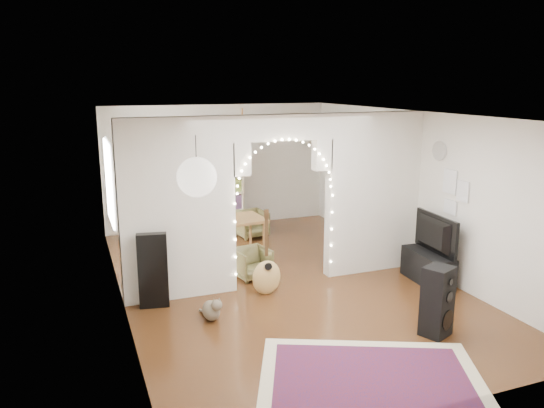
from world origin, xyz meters
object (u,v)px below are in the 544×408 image
object	(u,v)px
acoustic_guitar	(267,264)
dining_chair_left	(251,224)
bookcase	(207,194)
dining_chair_right	(252,263)
floor_speaker	(437,301)
media_console	(428,267)
dining_table	(231,223)

from	to	relation	value
acoustic_guitar	dining_chair_left	bearing A→B (deg)	90.12
bookcase	dining_chair_right	xyz separation A→B (m)	(-0.06, -3.15, -0.55)
acoustic_guitar	floor_speaker	xyz separation A→B (m)	(1.57, -2.02, -0.04)
media_console	bookcase	bearing A→B (deg)	123.68
media_console	bookcase	xyz separation A→B (m)	(-2.53, 4.36, 0.55)
acoustic_guitar	dining_chair_right	bearing A→B (deg)	102.80
media_console	dining_chair_left	size ratio (longest dim) A/B	1.63
media_console	dining_table	size ratio (longest dim) A/B	0.80
floor_speaker	dining_chair_left	bearing A→B (deg)	75.32
media_console	dining_chair_right	world-z (taller)	dining_chair_right
acoustic_guitar	bookcase	world-z (taller)	bookcase
media_console	floor_speaker	bearing A→B (deg)	-120.36
floor_speaker	media_console	bearing A→B (deg)	32.62
floor_speaker	dining_table	bearing A→B (deg)	88.89
dining_table	dining_chair_right	size ratio (longest dim) A/B	2.25
media_console	dining_chair_left	distance (m)	3.93
media_console	bookcase	size ratio (longest dim) A/B	0.63
floor_speaker	dining_table	world-z (taller)	floor_speaker
acoustic_guitar	bookcase	bearing A→B (deg)	103.44
acoustic_guitar	bookcase	size ratio (longest dim) A/B	0.71
dining_table	acoustic_guitar	bearing A→B (deg)	-93.28
bookcase	dining_chair_right	bearing A→B (deg)	-80.89
floor_speaker	dining_chair_left	world-z (taller)	floor_speaker
dining_chair_left	acoustic_guitar	bearing A→B (deg)	-112.32
acoustic_guitar	dining_chair_left	distance (m)	3.13
acoustic_guitar	floor_speaker	bearing A→B (deg)	-37.47
acoustic_guitar	dining_table	world-z (taller)	acoustic_guitar
acoustic_guitar	bookcase	xyz separation A→B (m)	(0.08, 3.91, 0.30)
dining_chair_left	media_console	bearing A→B (deg)	-69.94
media_console	dining_chair_left	world-z (taller)	dining_chair_left
bookcase	acoustic_guitar	bearing A→B (deg)	-81.05
media_console	dining_chair_left	xyz separation A→B (m)	(-1.83, 3.47, 0.03)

